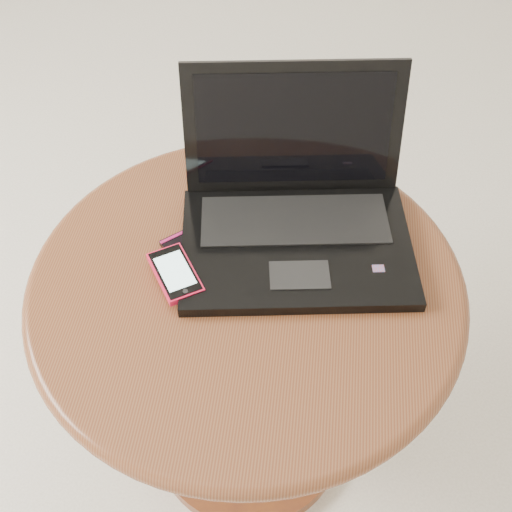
# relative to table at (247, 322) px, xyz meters

# --- Properties ---
(table) EXTENTS (0.67, 0.67, 0.53)m
(table) POSITION_rel_table_xyz_m (0.00, 0.00, 0.00)
(table) COLOR #4C251A
(table) RESTS_ON ground
(laptop) EXTENTS (0.39, 0.35, 0.23)m
(laptop) POSITION_rel_table_xyz_m (0.06, 0.11, 0.16)
(laptop) COLOR black
(laptop) RESTS_ON table
(phone_black) EXTENTS (0.11, 0.12, 0.01)m
(phone_black) POSITION_rel_table_xyz_m (-0.09, 0.03, 0.12)
(phone_black) COLOR black
(phone_black) RESTS_ON table
(phone_pink) EXTENTS (0.10, 0.12, 0.01)m
(phone_pink) POSITION_rel_table_xyz_m (-0.10, -0.02, 0.13)
(phone_pink) COLOR #F11840
(phone_pink) RESTS_ON phone_black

